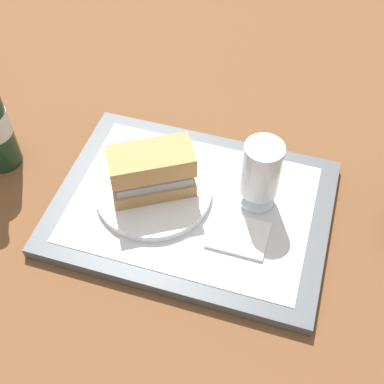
% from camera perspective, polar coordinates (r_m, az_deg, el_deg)
% --- Properties ---
extents(ground_plane, '(3.00, 3.00, 0.00)m').
position_cam_1_polar(ground_plane, '(0.84, -0.00, -2.12)').
color(ground_plane, brown).
extents(tray, '(0.44, 0.32, 0.02)m').
position_cam_1_polar(tray, '(0.84, -0.00, -1.71)').
color(tray, '#4C5156').
rests_on(tray, ground_plane).
extents(placemat, '(0.38, 0.27, 0.00)m').
position_cam_1_polar(placemat, '(0.83, -0.00, -1.27)').
color(placemat, silver).
rests_on(placemat, tray).
extents(plate, '(0.19, 0.19, 0.01)m').
position_cam_1_polar(plate, '(0.84, -4.24, 0.17)').
color(plate, white).
rests_on(plate, placemat).
extents(sandwich, '(0.14, 0.12, 0.08)m').
position_cam_1_polar(sandwich, '(0.80, -4.21, 2.46)').
color(sandwich, tan).
rests_on(sandwich, plate).
extents(beer_glass, '(0.06, 0.06, 0.12)m').
position_cam_1_polar(beer_glass, '(0.79, 7.65, 2.06)').
color(beer_glass, silver).
rests_on(beer_glass, placemat).
extents(napkin_folded, '(0.09, 0.07, 0.01)m').
position_cam_1_polar(napkin_folded, '(0.79, 5.16, -4.80)').
color(napkin_folded, white).
rests_on(napkin_folded, placemat).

